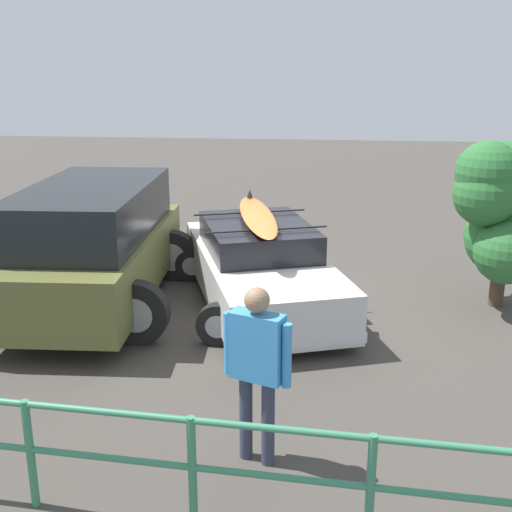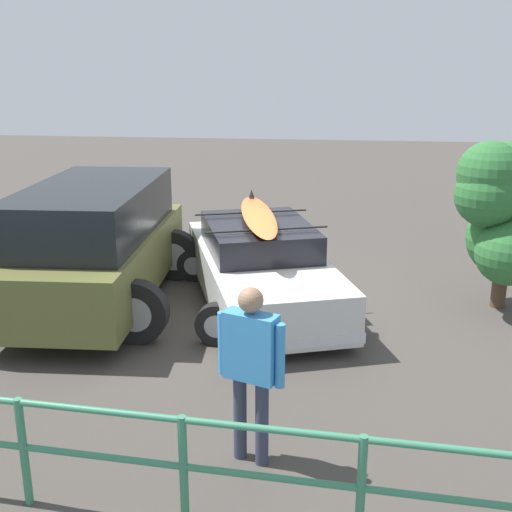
% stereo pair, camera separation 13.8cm
% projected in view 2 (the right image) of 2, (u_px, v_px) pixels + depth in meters
% --- Properties ---
extents(ground_plane, '(44.00, 44.00, 0.02)m').
position_uv_depth(ground_plane, '(272.00, 305.00, 9.85)').
color(ground_plane, '#423D38').
rests_on(ground_plane, ground).
extents(sedan_car, '(3.08, 4.60, 1.52)m').
position_uv_depth(sedan_car, '(261.00, 266.00, 9.73)').
color(sedan_car, silver).
rests_on(sedan_car, ground).
extents(suv_car, '(2.85, 4.57, 1.86)m').
position_uv_depth(suv_car, '(95.00, 244.00, 9.56)').
color(suv_car, brown).
rests_on(suv_car, ground).
extents(person_bystander, '(0.63, 0.35, 1.71)m').
position_uv_depth(person_bystander, '(251.00, 360.00, 5.70)').
color(person_bystander, '#33384C').
rests_on(person_bystander, ground).
extents(railing_fence, '(8.27, 0.63, 0.98)m').
position_uv_depth(railing_fence, '(22.00, 436.00, 5.22)').
color(railing_fence, '#387F5B').
rests_on(railing_fence, ground).
extents(bush_near_left, '(1.51, 1.90, 2.53)m').
position_uv_depth(bush_near_left, '(503.00, 208.00, 9.34)').
color(bush_near_left, '#4C3828').
rests_on(bush_near_left, ground).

